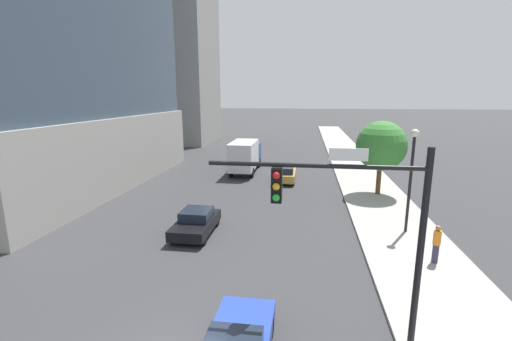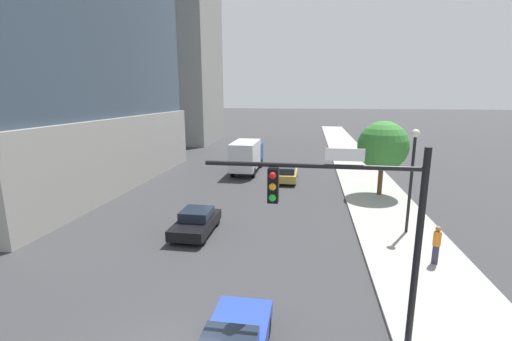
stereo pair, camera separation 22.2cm
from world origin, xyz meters
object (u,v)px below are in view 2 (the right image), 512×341
object	(u,v)px
traffic_light_pole	(350,211)
box_truck	(247,155)
construction_building	(173,30)
street_tree	(383,146)
car_black	(196,222)
car_gold	(287,173)
street_lamp	(412,166)
pedestrian_orange_shirt	(436,244)

from	to	relation	value
traffic_light_pole	box_truck	size ratio (longest dim) A/B	0.88
construction_building	box_truck	xyz separation A→B (m)	(15.98, -22.11, -16.16)
traffic_light_pole	box_truck	xyz separation A→B (m)	(-7.48, 24.16, -2.61)
traffic_light_pole	street_tree	size ratio (longest dim) A/B	1.12
car_black	car_gold	bearing A→B (deg)	72.05
street_lamp	traffic_light_pole	bearing A→B (deg)	-114.40
street_tree	box_truck	bearing A→B (deg)	149.78
car_gold	car_black	world-z (taller)	car_gold
traffic_light_pole	construction_building	bearing A→B (deg)	116.89
traffic_light_pole	box_truck	distance (m)	25.43
street_lamp	box_truck	xyz separation A→B (m)	(-11.84, 14.56, -2.14)
street_tree	street_lamp	bearing A→B (deg)	-89.47
construction_building	car_black	bearing A→B (deg)	-67.36
box_truck	construction_building	bearing A→B (deg)	125.86
traffic_light_pole	pedestrian_orange_shirt	world-z (taller)	traffic_light_pole
street_tree	pedestrian_orange_shirt	distance (m)	11.82
street_tree	car_gold	size ratio (longest dim) A/B	1.21
construction_building	car_gold	size ratio (longest dim) A/B	8.62
car_gold	pedestrian_orange_shirt	world-z (taller)	pedestrian_orange_shirt
traffic_light_pole	pedestrian_orange_shirt	distance (m)	8.19
construction_building	box_truck	world-z (taller)	construction_building
construction_building	car_gold	distance (m)	36.61
construction_building	box_truck	distance (m)	31.70
construction_building	pedestrian_orange_shirt	xyz separation A→B (m)	(28.12, -40.42, -16.90)
construction_building	street_lamp	world-z (taller)	construction_building
traffic_light_pole	street_tree	bearing A→B (deg)	76.09
traffic_light_pole	car_black	distance (m)	11.55
car_gold	box_truck	xyz separation A→B (m)	(-4.27, 3.05, 1.10)
box_truck	car_gold	bearing A→B (deg)	-35.54
car_gold	box_truck	distance (m)	5.36
car_black	street_tree	bearing A→B (deg)	38.50
car_black	pedestrian_orange_shirt	distance (m)	12.32
construction_building	pedestrian_orange_shirt	bearing A→B (deg)	-55.17
street_lamp	pedestrian_orange_shirt	xyz separation A→B (m)	(0.30, -3.75, -2.88)
box_truck	traffic_light_pole	bearing A→B (deg)	-72.79
construction_building	pedestrian_orange_shirt	size ratio (longest dim) A/B	22.55
street_lamp	pedestrian_orange_shirt	distance (m)	4.74
construction_building	pedestrian_orange_shirt	world-z (taller)	construction_building
traffic_light_pole	pedestrian_orange_shirt	xyz separation A→B (m)	(4.65, 5.85, -3.35)
traffic_light_pole	street_lamp	xyz separation A→B (m)	(4.36, 9.60, -0.47)
street_tree	car_black	size ratio (longest dim) A/B	1.41
car_black	box_truck	xyz separation A→B (m)	(-0.00, 16.22, 1.15)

